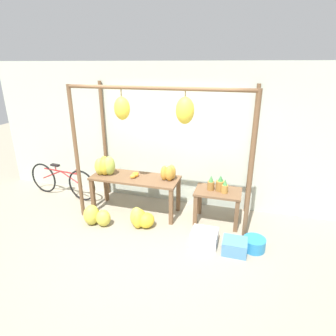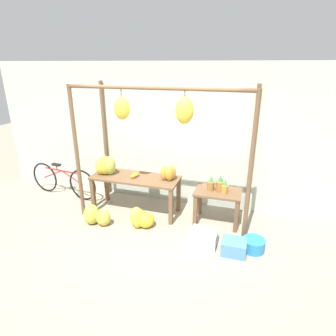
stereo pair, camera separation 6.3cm
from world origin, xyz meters
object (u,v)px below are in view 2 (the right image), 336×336
Objects in this scene: blue_bucket at (254,245)px; fruit_crate_purple at (234,247)px; orange_pile at (135,175)px; pineapple_cluster at (219,185)px; banana_pile_on_table at (106,166)px; banana_pile_ground_left at (96,216)px; parked_bicycle at (63,180)px; banana_pile_ground_right at (140,219)px; papaya_pile at (169,173)px; fruit_crate_white at (204,238)px.

fruit_crate_purple reaches higher than blue_bucket.
pineapple_cluster is (1.58, 0.05, -0.03)m from orange_pile.
fruit_crate_purple is at bearing -21.75° from orange_pile.
banana_pile_ground_left is (0.09, -0.64, -0.73)m from banana_pile_on_table.
parked_bicycle is (-3.38, 0.14, -0.39)m from pineapple_cluster.
blue_bucket is 0.94× the size of fruit_crate_purple.
parked_bicycle is (-1.22, 0.22, -0.55)m from banana_pile_on_table.
banana_pile_on_table is 2.77m from fruit_crate_purple.
banana_pile_ground_right is 1.57× the size of papaya_pile.
blue_bucket is (2.83, -0.59, -0.81)m from banana_pile_on_table.
pineapple_cluster is (2.17, 0.08, -0.16)m from banana_pile_on_table.
banana_pile_ground_right reaches higher than fruit_crate_white.
banana_pile_ground_right is 2.22m from parked_bicycle.
orange_pile is 0.84m from banana_pile_ground_right.
banana_pile_ground_right is (0.79, 0.16, -0.01)m from banana_pile_ground_left.
orange_pile is at bearing 53.19° from banana_pile_ground_left.
papaya_pile reaches higher than orange_pile.
orange_pile is 0.67m from papaya_pile.
fruit_crate_white is at bearing -97.91° from pineapple_cluster.
pineapple_cluster is 0.90× the size of fruit_crate_white.
orange_pile is 1.86m from parked_bicycle.
banana_pile_ground_right is at bearing 11.29° from banana_pile_ground_left.
banana_pile_on_table is 2.17m from pineapple_cluster.
blue_bucket is at bearing -11.30° from parked_bicycle.
pineapple_cluster is 0.72× the size of banana_pile_ground_right.
pineapple_cluster is 1.51m from banana_pile_ground_right.
fruit_crate_purple is at bearing -16.55° from banana_pile_on_table.
fruit_crate_white is 1.18× the size of blue_bucket.
pineapple_cluster is 1.06× the size of blue_bucket.
papaya_pile is at bearing 157.38° from blue_bucket.
banana_pile_on_table is 1.35m from parked_bicycle.
papaya_pile reaches higher than fruit_crate_white.
banana_pile_ground_right is 0.97m from papaya_pile.
fruit_crate_purple is at bearing -32.58° from papaya_pile.
orange_pile is 0.11× the size of parked_bicycle.
parked_bicycle is at bearing 161.57° from banana_pile_ground_right.
fruit_crate_white is at bearing -18.10° from banana_pile_on_table.
banana_pile_on_table is 0.98m from banana_pile_ground_left.
banana_pile_ground_right is (0.88, -0.48, -0.74)m from banana_pile_on_table.
fruit_crate_purple is at bearing -9.42° from banana_pile_ground_right.
banana_pile_on_table is 0.91× the size of banana_pile_ground_right.
blue_bucket is 1.88m from papaya_pile.
banana_pile_ground_right is at bearing 170.58° from fruit_crate_purple.
pineapple_cluster is at bearing 23.52° from banana_pile_ground_right.
papaya_pile is (-0.81, 0.74, 0.75)m from fruit_crate_white.
banana_pile_ground_left is (-2.07, -0.72, -0.57)m from pineapple_cluster.
fruit_crate_white is at bearing -1.03° from banana_pile_ground_left.
fruit_crate_white is 0.78m from blue_bucket.
fruit_crate_white is 1.11× the size of fruit_crate_purple.
fruit_crate_purple is at bearing -2.73° from banana_pile_ground_left.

